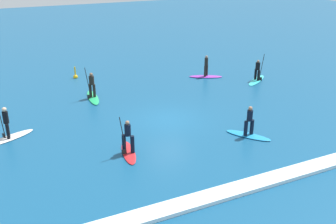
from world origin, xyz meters
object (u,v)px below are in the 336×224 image
object	(u,v)px
surfer_on_teal_board	(257,75)
marker_buoy	(76,76)
surfer_on_green_board	(92,92)
surfer_on_white_board	(8,131)
surfer_on_blue_board	(249,129)
surfer_on_purple_board	(206,73)
surfer_on_red_board	(128,144)

from	to	relation	value
surfer_on_teal_board	marker_buoy	distance (m)	14.68
surfer_on_green_board	surfer_on_white_board	world-z (taller)	surfer_on_green_board
surfer_on_blue_board	marker_buoy	distance (m)	16.26
surfer_on_purple_board	surfer_on_blue_board	bearing A→B (deg)	98.24
surfer_on_white_board	surfer_on_teal_board	distance (m)	19.04
surfer_on_purple_board	surfer_on_red_board	bearing A→B (deg)	70.01
surfer_on_red_board	surfer_on_teal_board	distance (m)	15.23
surfer_on_purple_board	surfer_on_white_board	world-z (taller)	surfer_on_white_board
surfer_on_purple_board	surfer_on_teal_board	xyz separation A→B (m)	(3.17, -2.61, 0.08)
surfer_on_purple_board	surfer_on_green_board	bearing A→B (deg)	32.07
marker_buoy	surfer_on_red_board	bearing A→B (deg)	-92.44
surfer_on_teal_board	surfer_on_purple_board	bearing A→B (deg)	105.40
surfer_on_blue_board	surfer_on_white_board	xyz separation A→B (m)	(-12.08, 5.42, 0.02)
surfer_on_blue_board	marker_buoy	size ratio (longest dim) A/B	2.45
surfer_on_blue_board	surfer_on_purple_board	bearing A→B (deg)	-52.36
surfer_on_red_board	marker_buoy	distance (m)	14.07
surfer_on_teal_board	marker_buoy	world-z (taller)	surfer_on_teal_board
surfer_on_green_board	surfer_on_red_board	distance (m)	8.81
surfer_on_white_board	marker_buoy	distance (m)	11.33
surfer_on_purple_board	surfer_on_blue_board	xyz separation A→B (m)	(-3.61, -10.67, 0.07)
surfer_on_teal_board	surfer_on_green_board	bearing A→B (deg)	137.28
surfer_on_red_board	surfer_on_white_board	distance (m)	6.94
surfer_on_red_board	surfer_on_teal_board	bearing A→B (deg)	129.16
surfer_on_blue_board	surfer_on_white_board	distance (m)	13.24
surfer_on_purple_board	surfer_on_white_board	xyz separation A→B (m)	(-15.68, -5.25, 0.09)
surfer_on_purple_board	marker_buoy	bearing A→B (deg)	2.65
surfer_on_blue_board	surfer_on_white_board	world-z (taller)	surfer_on_white_board
surfer_on_green_board	surfer_on_red_board	bearing A→B (deg)	2.98
surfer_on_white_board	surfer_on_purple_board	bearing A→B (deg)	172.89
surfer_on_purple_board	surfer_on_teal_board	distance (m)	4.11
surfer_on_red_board	marker_buoy	bearing A→B (deg)	-170.86
surfer_on_teal_board	marker_buoy	xyz separation A→B (m)	(-12.90, 7.00, -0.30)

